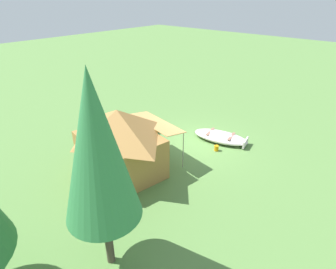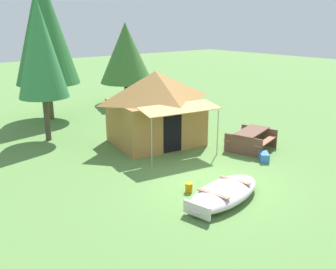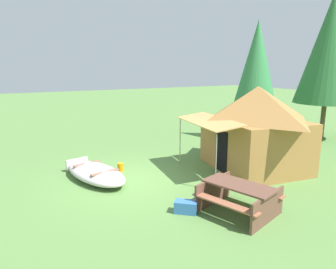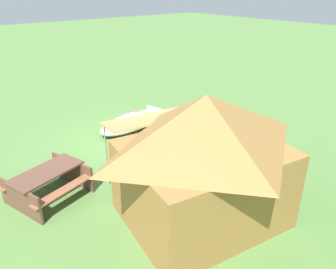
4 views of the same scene
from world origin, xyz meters
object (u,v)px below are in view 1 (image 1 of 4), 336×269
(cooler_box, at_px, (157,127))
(fuel_can, at_px, (216,148))
(canvas_cabin_tent, at_px, (120,142))
(pine_tree_back_left, at_px, (97,150))
(picnic_table, at_px, (134,125))
(beached_rowboat, at_px, (221,137))

(cooler_box, distance_m, fuel_can, 3.81)
(canvas_cabin_tent, bearing_deg, pine_tree_back_left, 135.60)
(fuel_can, relative_size, pine_tree_back_left, 0.05)
(picnic_table, relative_size, fuel_can, 7.37)
(picnic_table, height_order, fuel_can, picnic_table)
(picnic_table, xyz_separation_m, pine_tree_back_left, (-5.64, 6.12, 3.30))
(canvas_cabin_tent, relative_size, pine_tree_back_left, 0.76)
(beached_rowboat, relative_size, canvas_cabin_tent, 0.71)
(fuel_can, bearing_deg, picnic_table, 16.90)
(beached_rowboat, distance_m, picnic_table, 4.71)
(picnic_table, bearing_deg, canvas_cabin_tent, 129.13)
(canvas_cabin_tent, distance_m, pine_tree_back_left, 5.07)
(fuel_can, bearing_deg, pine_tree_back_left, 98.92)
(beached_rowboat, height_order, fuel_can, beached_rowboat)
(fuel_can, distance_m, pine_tree_back_left, 8.40)
(picnic_table, xyz_separation_m, cooler_box, (-0.66, -1.13, -0.32))
(canvas_cabin_tent, bearing_deg, beached_rowboat, -107.49)
(cooler_box, bearing_deg, pine_tree_back_left, 124.50)
(beached_rowboat, distance_m, cooler_box, 3.63)
(beached_rowboat, relative_size, pine_tree_back_left, 0.53)
(beached_rowboat, bearing_deg, canvas_cabin_tent, 72.51)
(cooler_box, distance_m, pine_tree_back_left, 9.51)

